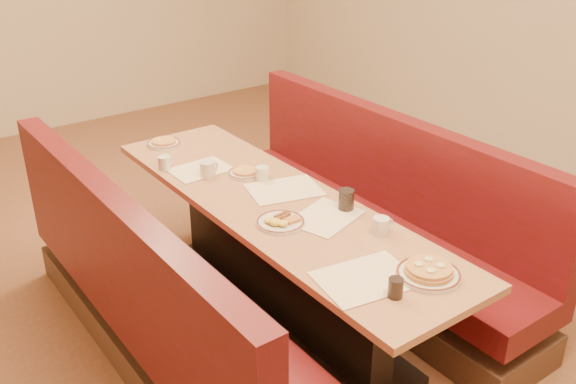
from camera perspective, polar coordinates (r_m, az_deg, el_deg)
ground at (r=3.84m, az=-1.04°, el=-10.89°), size 8.00×8.00×0.00m
diner_table at (r=3.63m, az=-1.09°, el=-6.14°), size 0.70×2.50×0.75m
booth_left at (r=3.34m, az=-11.57°, el=-10.14°), size 0.55×2.50×1.05m
booth_right at (r=4.04m, az=7.43°, el=-3.00°), size 0.55×2.50×1.05m
placemat_near_left at (r=2.81m, az=6.93°, el=-7.64°), size 0.46×0.38×0.00m
placemat_near_right at (r=3.28m, az=3.34°, el=-2.24°), size 0.43×0.37×0.00m
placemat_far_left at (r=3.85m, az=-7.80°, el=2.00°), size 0.35×0.26×0.00m
placemat_far_right at (r=3.56m, az=-0.33°, el=0.22°), size 0.45×0.38×0.00m
pancake_plate at (r=2.86m, az=12.39°, el=-6.98°), size 0.28×0.28×0.06m
eggs_plate at (r=3.21m, az=-0.69°, el=-2.65°), size 0.25×0.25×0.05m
extra_plate_mid at (r=3.76m, az=-3.84°, el=1.75°), size 0.20×0.20×0.04m
extra_plate_far at (r=4.26m, az=-11.00°, el=4.32°), size 0.22×0.22×0.05m
coffee_mug_a at (r=3.14m, az=8.31°, el=-2.97°), size 0.11×0.08×0.09m
coffee_mug_b at (r=3.74m, az=-7.11°, el=2.06°), size 0.13×0.09×0.10m
coffee_mug_c at (r=3.67m, az=-2.28°, el=1.68°), size 0.11×0.08×0.08m
coffee_mug_d at (r=3.89m, az=-10.90°, el=2.61°), size 0.10×0.07×0.08m
soda_tumbler_near at (r=2.69m, az=9.54°, el=-8.41°), size 0.06×0.06×0.09m
soda_tumbler_mid at (r=3.34m, az=5.20°, el=-0.70°), size 0.08×0.08×0.11m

